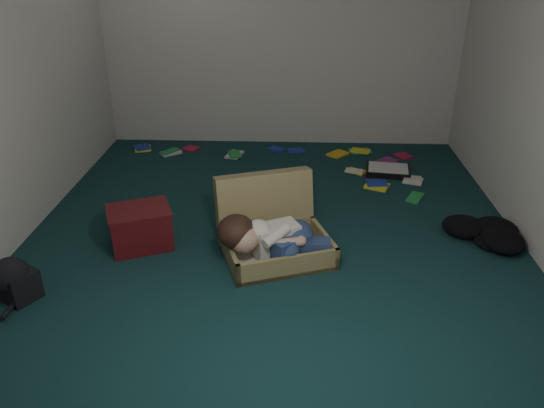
{
  "coord_description": "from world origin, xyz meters",
  "views": [
    {
      "loc": [
        0.16,
        -3.81,
        2.16
      ],
      "look_at": [
        0.0,
        -0.15,
        0.35
      ],
      "focal_mm": 35.0,
      "sensor_mm": 36.0,
      "label": 1
    }
  ],
  "objects": [
    {
      "name": "maroon_bin",
      "position": [
        -1.03,
        -0.23,
        0.16
      ],
      "size": [
        0.58,
        0.52,
        0.32
      ],
      "rotation": [
        0.0,
        0.0,
        0.39
      ],
      "color": "#551115",
      "rests_on": "floor"
    },
    {
      "name": "wall_back",
      "position": [
        0.0,
        2.25,
        1.3
      ],
      "size": [
        4.5,
        0.0,
        4.5
      ],
      "primitive_type": "plane",
      "rotation": [
        1.57,
        0.0,
        0.0
      ],
      "color": "silver",
      "rests_on": "ground"
    },
    {
      "name": "clothing_pile",
      "position": [
        1.7,
        -0.04,
        0.07
      ],
      "size": [
        0.54,
        0.49,
        0.14
      ],
      "primitive_type": null,
      "rotation": [
        0.0,
        0.0,
        0.33
      ],
      "color": "black",
      "rests_on": "floor"
    },
    {
      "name": "wall_left",
      "position": [
        -2.0,
        0.0,
        1.3
      ],
      "size": [
        0.0,
        4.5,
        4.5
      ],
      "primitive_type": "plane",
      "rotation": [
        1.57,
        0.0,
        1.57
      ],
      "color": "silver",
      "rests_on": "ground"
    },
    {
      "name": "floor",
      "position": [
        0.0,
        0.0,
        0.0
      ],
      "size": [
        4.5,
        4.5,
        0.0
      ],
      "primitive_type": "plane",
      "color": "#113133",
      "rests_on": "ground"
    },
    {
      "name": "book_scatter",
      "position": [
        0.32,
        1.62,
        0.01
      ],
      "size": [
        3.21,
        1.46,
        0.02
      ],
      "color": "yellow",
      "rests_on": "floor"
    },
    {
      "name": "suitcase",
      "position": [
        0.0,
        -0.24,
        0.17
      ],
      "size": [
        0.98,
        0.96,
        0.57
      ],
      "rotation": [
        0.0,
        0.0,
        0.33
      ],
      "color": "#90824F",
      "rests_on": "floor"
    },
    {
      "name": "paper_tray",
      "position": [
        1.15,
        1.34,
        0.03
      ],
      "size": [
        0.49,
        0.39,
        0.06
      ],
      "rotation": [
        0.0,
        0.0,
        -0.14
      ],
      "color": "black",
      "rests_on": "floor"
    },
    {
      "name": "backpack",
      "position": [
        -1.7,
        -0.93,
        0.11
      ],
      "size": [
        0.48,
        0.45,
        0.23
      ],
      "primitive_type": null,
      "rotation": [
        0.0,
        0.0,
        -0.54
      ],
      "color": "black",
      "rests_on": "floor"
    },
    {
      "name": "wall_front",
      "position": [
        0.0,
        -2.25,
        1.3
      ],
      "size": [
        4.5,
        0.0,
        4.5
      ],
      "primitive_type": "plane",
      "rotation": [
        -1.57,
        0.0,
        0.0
      ],
      "color": "silver",
      "rests_on": "ground"
    },
    {
      "name": "person",
      "position": [
        0.02,
        -0.44,
        0.22
      ],
      "size": [
        0.86,
        0.44,
        0.35
      ],
      "rotation": [
        0.0,
        0.0,
        0.33
      ],
      "color": "white",
      "rests_on": "suitcase"
    }
  ]
}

